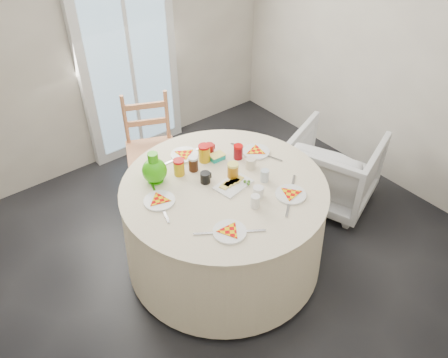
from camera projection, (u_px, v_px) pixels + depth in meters
floor at (225, 279)px, 3.29m from camera, size 4.00×4.00×0.00m
wall_back at (79, 34)px, 3.71m from camera, size 4.00×0.02×2.60m
wall_right at (422, 48)px, 3.45m from camera, size 0.02×4.00×2.60m
glass_door at (127, 52)px, 4.03m from camera, size 1.00×0.08×2.10m
table at (224, 224)px, 3.22m from camera, size 1.47×1.47×0.74m
wooden_chair at (151, 150)px, 3.80m from camera, size 0.55×0.54×0.94m
armchair at (334, 163)px, 3.79m from camera, size 0.86×0.89×0.73m
place_settings at (224, 182)px, 2.97m from camera, size 1.30×1.30×0.02m
jar_cluster at (208, 158)px, 3.11m from camera, size 0.57×0.43×0.15m
butter_tub at (217, 155)px, 3.20m from camera, size 0.11×0.08×0.04m
green_pitcher at (154, 166)px, 2.95m from camera, size 0.22×0.22×0.22m
cheese_platter at (233, 183)px, 2.97m from camera, size 0.28×0.20×0.03m
mugs_glasses at (237, 173)px, 2.98m from camera, size 0.67×0.67×0.10m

